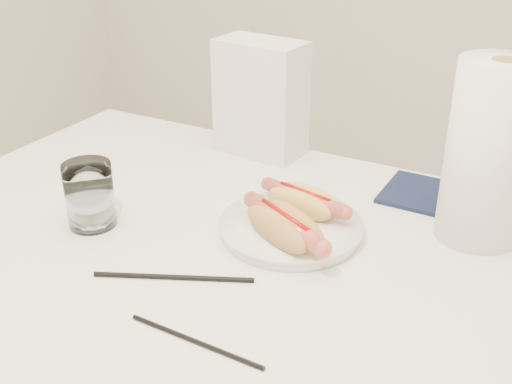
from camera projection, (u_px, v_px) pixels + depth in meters
The scene contains 10 objects.
table at pixel (247, 286), 0.96m from camera, with size 1.20×0.80×0.75m.
plate at pixel (291, 229), 0.98m from camera, with size 0.21×0.21×0.02m, color white.
hotdog_left at pixel (305, 201), 1.00m from camera, with size 0.15×0.08×0.04m.
hotdog_right at pixel (285, 226), 0.92m from camera, with size 0.17×0.12×0.05m.
water_glass at pixel (90, 195), 0.98m from camera, with size 0.08×0.08×0.10m, color silver.
chopstick_near at pixel (174, 277), 0.87m from camera, with size 0.01×0.01×0.22m, color black.
chopstick_far at pixel (196, 341), 0.75m from camera, with size 0.01×0.01×0.19m, color black.
napkin_box at pixel (261, 98), 1.22m from camera, with size 0.17×0.09×0.22m, color white.
navy_napkin at pixel (425, 194), 1.10m from camera, with size 0.14×0.14×0.01m, color #101733.
paper_towel_roll at pixel (489, 153), 0.92m from camera, with size 0.12×0.12×0.27m, color white.
Camera 1 is at (0.39, -0.69, 1.25)m, focal length 44.52 mm.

